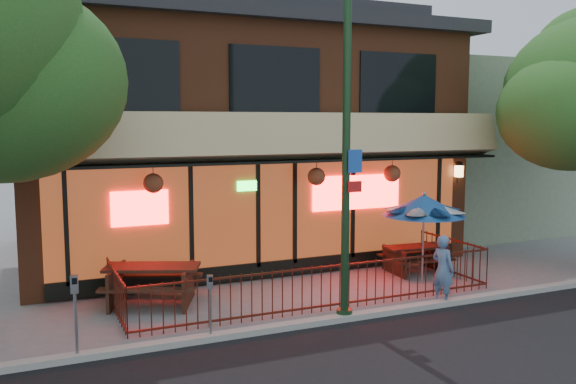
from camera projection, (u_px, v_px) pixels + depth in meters
name	position (u px, v px, depth m)	size (l,w,h in m)	color
ground	(335.00, 313.00, 12.67)	(80.00, 80.00, 0.00)	gray
curb	(347.00, 317.00, 12.21)	(80.00, 0.25, 0.12)	#999993
restaurant_building	(226.00, 116.00, 18.66)	(12.96, 9.49, 8.05)	brown
neighbor_building	(450.00, 147.00, 22.93)	(6.00, 7.00, 6.00)	gray
patio_fence	(324.00, 278.00, 13.06)	(8.44, 2.62, 1.00)	#44170E
street_light	(346.00, 163.00, 11.94)	(0.43, 0.32, 7.00)	#16331A
picnic_table_left	(152.00, 279.00, 13.23)	(2.45, 2.20, 0.86)	#3B2015
picnic_table_right	(416.00, 255.00, 16.07)	(1.75, 1.39, 0.71)	#321B11
patio_umbrella	(424.00, 205.00, 14.77)	(1.99, 2.00, 2.28)	gray
pedestrian	(443.00, 269.00, 13.26)	(0.56, 0.37, 1.52)	#4C6E99
parking_meter_near	(210.00, 296.00, 11.01)	(0.13, 0.12, 1.22)	gray
parking_meter_far	(75.00, 303.00, 10.06)	(0.14, 0.12, 1.45)	gray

